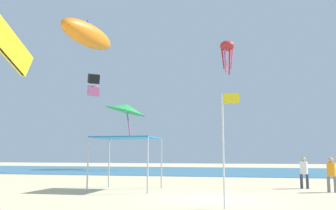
# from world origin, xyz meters

# --- Properties ---
(ground) EXTENTS (110.00, 110.00, 0.10)m
(ground) POSITION_xyz_m (0.00, 0.00, -0.05)
(ground) COLOR beige
(ocean_strip) EXTENTS (110.00, 20.22, 0.03)m
(ocean_strip) POSITION_xyz_m (0.00, 24.12, 0.01)
(ocean_strip) COLOR teal
(ocean_strip) RESTS_ON ground
(canopy_tent) EXTENTS (3.05, 2.79, 2.65)m
(canopy_tent) POSITION_xyz_m (-4.49, 2.67, 2.50)
(canopy_tent) COLOR #B2B2B7
(canopy_tent) RESTS_ON ground
(person_leftmost) EXTENTS (0.43, 0.39, 1.65)m
(person_leftmost) POSITION_xyz_m (4.41, 5.43, 0.97)
(person_leftmost) COLOR #33384C
(person_leftmost) RESTS_ON ground
(person_central) EXTENTS (0.43, 0.39, 1.64)m
(person_central) POSITION_xyz_m (5.40, 3.73, 0.96)
(person_central) COLOR slate
(person_central) RESTS_ON ground
(banner_flag) EXTENTS (0.61, 0.06, 3.87)m
(banner_flag) POSITION_xyz_m (0.78, -2.53, 2.32)
(banner_flag) COLOR silver
(banner_flag) RESTS_ON ground
(kite_inflatable_orange) EXTENTS (3.06, 6.51, 2.32)m
(kite_inflatable_orange) POSITION_xyz_m (-10.81, 10.96, 11.36)
(kite_inflatable_orange) COLOR orange
(kite_delta_green) EXTENTS (5.92, 5.86, 4.56)m
(kite_delta_green) POSITION_xyz_m (-12.68, 26.23, 7.37)
(kite_delta_green) COLOR green
(kite_octopus_red) EXTENTS (2.39, 2.39, 4.05)m
(kite_octopus_red) POSITION_xyz_m (-0.45, 27.54, 14.57)
(kite_octopus_red) COLOR red
(kite_box_black) EXTENTS (1.61, 1.67, 2.51)m
(kite_box_black) POSITION_xyz_m (-13.94, 19.31, 8.97)
(kite_box_black) COLOR black
(kite_parafoil_yellow) EXTENTS (0.92, 5.19, 3.16)m
(kite_parafoil_yellow) POSITION_xyz_m (-12.56, 3.75, 8.43)
(kite_parafoil_yellow) COLOR yellow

